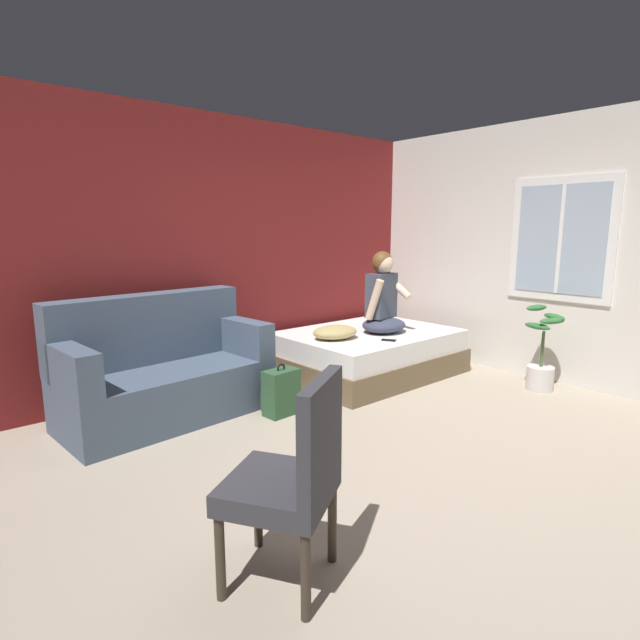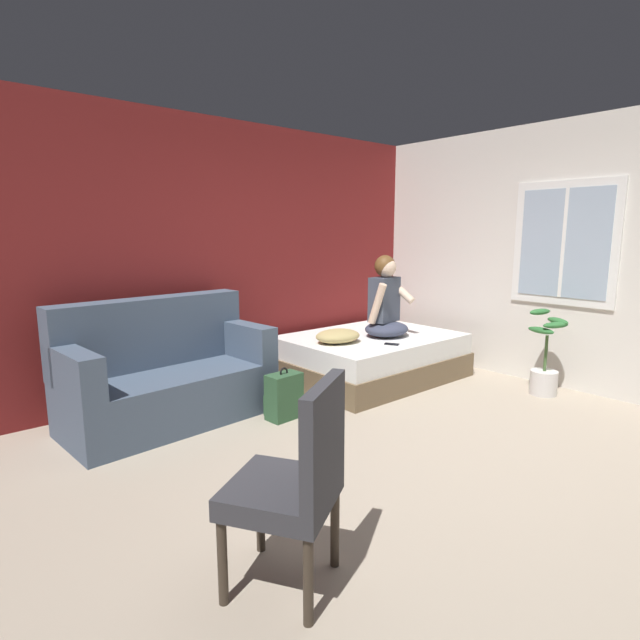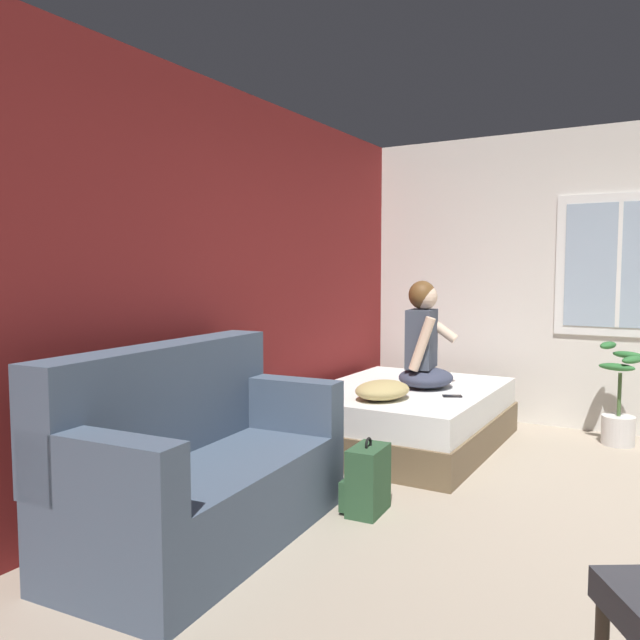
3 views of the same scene
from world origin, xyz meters
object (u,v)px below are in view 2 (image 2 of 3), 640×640
at_px(bed, 371,357).
at_px(couch, 166,375).
at_px(side_chair, 296,478).
at_px(cell_phone, 392,344).
at_px(person_seated, 386,304).
at_px(throw_pillow, 338,336).
at_px(potted_plant, 545,365).
at_px(backpack, 283,397).

relative_size(bed, couch, 1.06).
xyz_separation_m(side_chair, cell_phone, (2.50, 1.63, -0.05)).
distance_m(couch, cell_phone, 2.19).
bearing_deg(couch, person_seated, -9.51).
relative_size(bed, throw_pillow, 3.89).
height_order(person_seated, throw_pillow, person_seated).
distance_m(throw_pillow, potted_plant, 2.07).
bearing_deg(couch, bed, -6.81).
distance_m(person_seated, throw_pillow, 0.69).
bearing_deg(side_chair, throw_pillow, 43.79).
height_order(couch, throw_pillow, couch).
distance_m(person_seated, backpack, 1.70).
xyz_separation_m(couch, throw_pillow, (1.71, -0.30, 0.16)).
xyz_separation_m(couch, backpack, (0.78, -0.63, -0.20)).
distance_m(couch, potted_plant, 3.61).
height_order(side_chair, throw_pillow, side_chair).
height_order(bed, side_chair, side_chair).
relative_size(couch, person_seated, 2.00).
bearing_deg(bed, backpack, -166.36).
bearing_deg(backpack, throw_pillow, 19.15).
height_order(bed, backpack, bed).
bearing_deg(side_chair, cell_phone, 33.22).
xyz_separation_m(side_chair, person_seated, (2.76, 1.96, 0.30)).
bearing_deg(bed, potted_plant, -60.08).
xyz_separation_m(side_chair, backpack, (1.21, 1.73, -0.34)).
relative_size(person_seated, backpack, 1.91).
height_order(side_chair, cell_phone, side_chair).
bearing_deg(bed, throw_pillow, -176.56).
bearing_deg(couch, cell_phone, -19.25).
relative_size(bed, backpack, 4.08).
height_order(person_seated, potted_plant, person_seated).
xyz_separation_m(bed, cell_phone, (-0.18, -0.45, 0.25)).
xyz_separation_m(couch, cell_phone, (2.07, -0.72, 0.09)).
relative_size(couch, cell_phone, 12.18).
relative_size(bed, person_seated, 2.13).
height_order(person_seated, backpack, person_seated).
xyz_separation_m(bed, person_seated, (0.08, -0.12, 0.60)).
distance_m(side_chair, person_seated, 3.40).
distance_m(bed, person_seated, 0.62).
height_order(backpack, potted_plant, potted_plant).
distance_m(couch, person_seated, 2.41).
bearing_deg(throw_pillow, cell_phone, -50.06).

